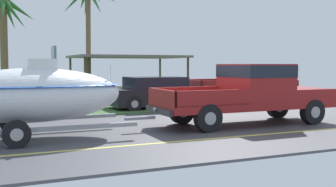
# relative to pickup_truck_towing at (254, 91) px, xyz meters

# --- Properties ---
(ground) EXTENTS (36.00, 22.00, 0.11)m
(ground) POSITION_rel_pickup_truck_towing_xyz_m (-2.23, 8.36, -1.07)
(ground) COLOR #424247
(pickup_truck_towing) EXTENTS (6.02, 2.03, 1.92)m
(pickup_truck_towing) POSITION_rel_pickup_truck_towing_xyz_m (0.00, 0.00, 0.00)
(pickup_truck_towing) COLOR maroon
(pickup_truck_towing) RESTS_ON ground
(boat_on_trailer) EXTENTS (5.88, 2.32, 2.38)m
(boat_on_trailer) POSITION_rel_pickup_truck_towing_xyz_m (-6.80, 0.00, 0.08)
(boat_on_trailer) COLOR gray
(boat_on_trailer) RESTS_ON ground
(parked_pickup_background) EXTENTS (5.80, 1.98, 1.92)m
(parked_pickup_background) POSITION_rel_pickup_truck_towing_xyz_m (4.06, 6.26, -0.00)
(parked_pickup_background) COLOR maroon
(parked_pickup_background) RESTS_ON ground
(parked_sedan_near) EXTENTS (4.38, 1.84, 1.38)m
(parked_sedan_near) POSITION_rel_pickup_truck_towing_xyz_m (-4.17, 8.69, -0.39)
(parked_sedan_near) COLOR #99999E
(parked_sedan_near) RESTS_ON ground
(parked_sedan_far) EXTENTS (4.35, 1.91, 1.38)m
(parked_sedan_far) POSITION_rel_pickup_truck_towing_xyz_m (-1.08, 5.44, -0.39)
(parked_sedan_far) COLOR black
(parked_sedan_far) RESTS_ON ground
(carport_awning) EXTENTS (6.68, 4.87, 2.46)m
(carport_awning) POSITION_rel_pickup_truck_towing_xyz_m (0.04, 13.27, 1.28)
(carport_awning) COLOR #4C4238
(carport_awning) RESTS_ON ground
(palm_tree_near_left) EXTENTS (3.30, 2.96, 6.63)m
(palm_tree_near_left) POSITION_rel_pickup_truck_towing_xyz_m (-2.41, 12.98, 4.29)
(palm_tree_near_left) COLOR brown
(palm_tree_near_left) RESTS_ON ground
(palm_tree_near_right) EXTENTS (3.02, 2.70, 5.69)m
(palm_tree_near_right) POSITION_rel_pickup_truck_towing_xyz_m (-6.97, 12.45, 3.10)
(palm_tree_near_right) COLOR brown
(palm_tree_near_right) RESTS_ON ground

